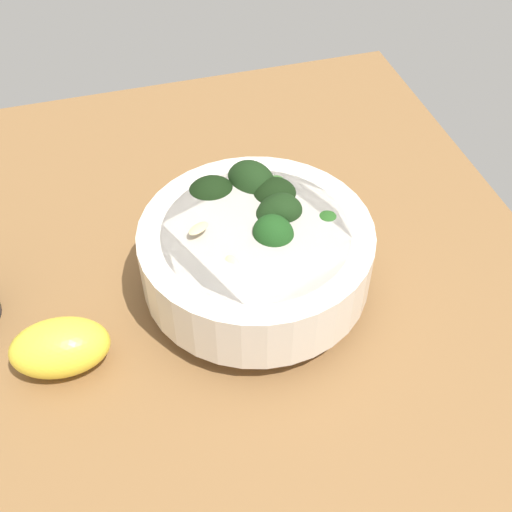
% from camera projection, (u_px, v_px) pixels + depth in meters
% --- Properties ---
extents(ground_plane, '(0.62, 0.62, 0.04)m').
position_uv_depth(ground_plane, '(190.00, 295.00, 0.57)').
color(ground_plane, brown).
extents(bowl_of_broccoli, '(0.18, 0.18, 0.09)m').
position_uv_depth(bowl_of_broccoli, '(257.00, 248.00, 0.52)').
color(bowl_of_broccoli, silver).
rests_on(bowl_of_broccoli, ground_plane).
extents(lemon_wedge, '(0.05, 0.08, 0.04)m').
position_uv_depth(lemon_wedge, '(60.00, 347.00, 0.48)').
color(lemon_wedge, yellow).
rests_on(lemon_wedge, ground_plane).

